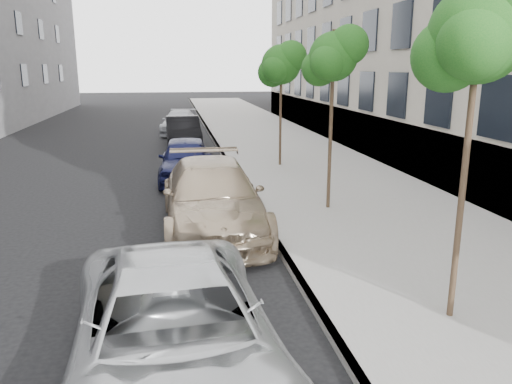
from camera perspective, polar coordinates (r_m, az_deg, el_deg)
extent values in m
cube|color=gray|center=(29.99, 0.94, 6.49)|extent=(6.40, 72.00, 0.14)
cube|color=#9E9B93|center=(29.59, -5.05, 6.33)|extent=(0.15, 72.00, 0.14)
cylinder|color=#38281C|center=(8.11, 22.83, 3.25)|extent=(0.10, 0.10, 5.06)
sphere|color=#145116|center=(8.01, 24.11, 16.20)|extent=(1.42, 1.42, 1.42)
sphere|color=#145116|center=(8.05, 21.06, 14.31)|extent=(1.06, 1.06, 1.06)
cylinder|color=#38281C|center=(13.99, 8.56, 7.92)|extent=(0.10, 0.10, 4.87)
sphere|color=#145116|center=(13.92, 8.83, 15.04)|extent=(1.31, 1.31, 1.31)
sphere|color=#145116|center=(13.85, 10.58, 16.22)|extent=(1.05, 1.05, 1.05)
sphere|color=#145116|center=(14.07, 7.26, 13.86)|extent=(0.98, 0.98, 0.98)
cylinder|color=#38281C|center=(20.26, 2.82, 9.68)|extent=(0.10, 0.10, 4.69)
sphere|color=#145116|center=(20.20, 2.88, 14.34)|extent=(1.55, 1.55, 1.55)
sphere|color=#145116|center=(20.08, 4.03, 15.18)|extent=(1.24, 1.24, 1.24)
sphere|color=#145116|center=(20.38, 1.87, 13.50)|extent=(1.16, 1.16, 1.16)
imported|color=#BABDBF|center=(6.62, -9.30, -15.67)|extent=(2.95, 5.73, 1.55)
imported|color=tan|center=(12.57, -5.01, -0.58)|extent=(2.46, 5.98, 1.73)
imported|color=#101338|center=(18.32, -8.03, 3.72)|extent=(2.07, 4.69, 1.57)
imported|color=black|center=(26.13, -8.34, 6.79)|extent=(1.79, 4.80, 1.57)
imported|color=#A1A3A9|center=(31.52, -8.71, 7.87)|extent=(2.63, 5.10, 1.41)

